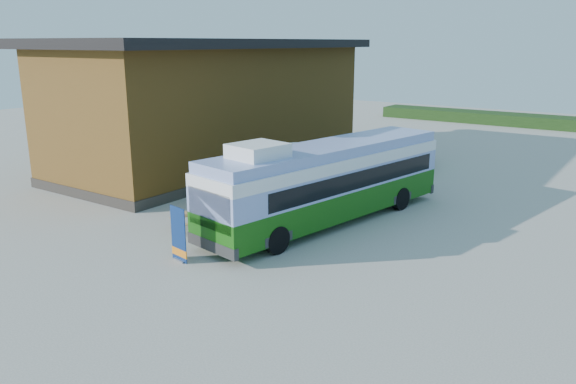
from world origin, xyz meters
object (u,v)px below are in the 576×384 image
Objects in this scene: person_b at (302,161)px; person_a at (304,159)px; banner at (179,239)px; picnic_table at (188,217)px; slurry_tanker at (411,149)px; bus at (327,180)px.

person_a is at bearing -102.88° from person_b.
banner is 14.06m from person_a.
picnic_table is 16.22m from slurry_tanker.
banner is 1.19× the size of picnic_table.
bus reaches higher than picnic_table.
person_a is (-1.63, 10.96, 0.34)m from picnic_table.
picnic_table is 0.31× the size of slurry_tanker.
bus is at bearing -96.24° from slurry_tanker.
bus reaches higher than person_a.
picnic_table is (-2.13, 2.59, -0.25)m from banner.
person_a is 0.33× the size of slurry_tanker.
picnic_table is at bearing -118.19° from person_a.
slurry_tanker reaches higher than picnic_table.
bus is 11.99m from slurry_tanker.
picnic_table is 10.07m from person_b.
picnic_table is at bearing 139.46° from banner.
picnic_table is at bearing 58.41° from person_b.
bus is 5.88m from picnic_table.
slurry_tanker is (2.67, 15.99, 0.61)m from picnic_table.
person_a is 6.63m from slurry_tanker.
slurry_tanker is (0.54, 18.58, 0.36)m from banner.
person_b is 7.13m from slurry_tanker.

